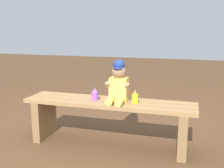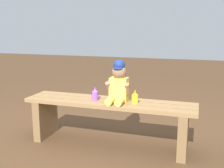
% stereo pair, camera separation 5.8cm
% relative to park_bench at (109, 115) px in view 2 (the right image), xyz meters
% --- Properties ---
extents(ground_plane, '(16.00, 16.00, 0.00)m').
position_rel_park_bench_xyz_m(ground_plane, '(0.00, 0.00, -0.31)').
color(ground_plane, '#4C331E').
extents(park_bench, '(1.67, 0.37, 0.45)m').
position_rel_park_bench_xyz_m(park_bench, '(0.00, 0.00, 0.00)').
color(park_bench, olive).
rests_on(park_bench, ground_plane).
extents(child_figure, '(0.23, 0.27, 0.40)m').
position_rel_park_bench_xyz_m(child_figure, '(0.10, 0.00, 0.32)').
color(child_figure, '#F2C64C').
rests_on(child_figure, park_bench).
extents(sippy_cup_left, '(0.06, 0.06, 0.12)m').
position_rel_park_bench_xyz_m(sippy_cup_left, '(-0.14, -0.01, 0.20)').
color(sippy_cup_left, '#8C4CCC').
rests_on(sippy_cup_left, park_bench).
extents(sippy_cup_right, '(0.06, 0.06, 0.12)m').
position_rel_park_bench_xyz_m(sippy_cup_right, '(0.26, -0.01, 0.20)').
color(sippy_cup_right, yellow).
rests_on(sippy_cup_right, park_bench).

